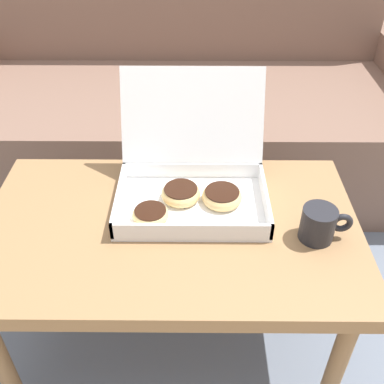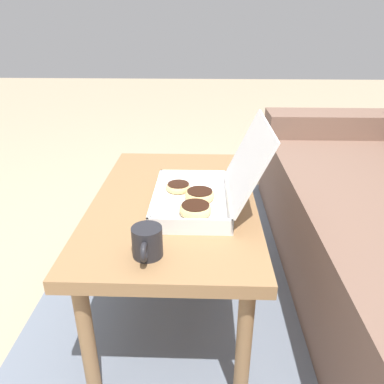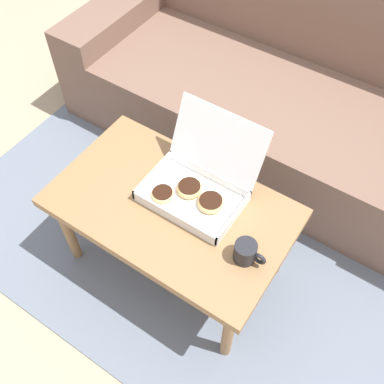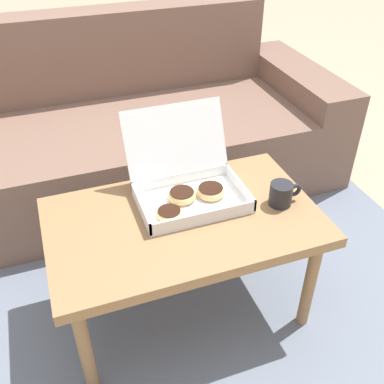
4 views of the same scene
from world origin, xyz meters
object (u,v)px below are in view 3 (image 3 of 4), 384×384
(coffee_mug, at_px, (246,252))
(couch, at_px, (279,99))
(coffee_table, at_px, (172,212))
(pastry_box, at_px, (198,183))

(coffee_mug, bearing_deg, couch, 108.99)
(coffee_table, xyz_separation_m, coffee_mug, (0.35, -0.04, 0.10))
(coffee_table, height_order, coffee_mug, coffee_mug)
(coffee_table, relative_size, pastry_box, 2.46)
(coffee_mug, bearing_deg, coffee_table, 172.93)
(coffee_table, bearing_deg, pastry_box, 64.32)
(coffee_table, xyz_separation_m, pastry_box, (0.05, 0.11, 0.11))
(pastry_box, bearing_deg, coffee_mug, -26.96)
(pastry_box, bearing_deg, couch, 93.44)
(coffee_mug, bearing_deg, pastry_box, 153.04)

